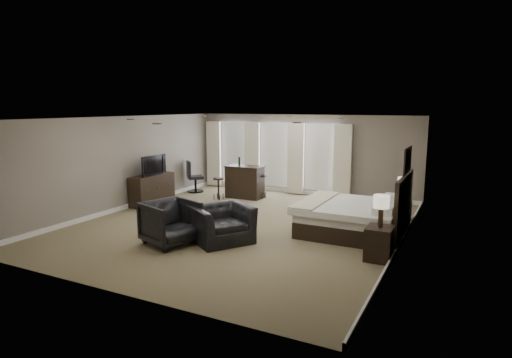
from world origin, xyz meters
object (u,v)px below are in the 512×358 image
at_px(tv, 152,173).
at_px(bar_stool_left, 218,189).
at_px(lamp_near, 381,211).
at_px(nightstand_near, 379,243).
at_px(bar_stool_right, 261,186).
at_px(bar_counter, 245,182).
at_px(armchair_near, 222,218).
at_px(dresser, 152,189).
at_px(desk_chair, 195,176).
at_px(nightstand_far, 402,212).
at_px(armchair_far, 171,221).
at_px(bed, 353,203).
at_px(lamp_far, 403,190).

distance_m(tv, bar_stool_left, 2.09).
bearing_deg(lamp_near, nightstand_near, -90.00).
bearing_deg(bar_stool_right, tv, -139.35).
bearing_deg(bar_counter, armchair_near, -68.05).
bearing_deg(bar_stool_left, bar_counter, 44.96).
height_order(dresser, bar_stool_right, dresser).
distance_m(dresser, armchair_near, 4.26).
distance_m(dresser, desk_chair, 2.06).
bearing_deg(bar_stool_left, bar_stool_right, 34.88).
height_order(nightstand_far, armchair_far, armchair_far).
height_order(nightstand_far, armchair_near, armchair_near).
bearing_deg(dresser, armchair_near, -29.89).
distance_m(bed, armchair_far, 4.07).
distance_m(bed, armchair_near, 3.00).
height_order(lamp_near, tv, lamp_near).
relative_size(nightstand_near, armchair_far, 0.62).
relative_size(dresser, bar_stool_right, 2.01).
relative_size(lamp_far, bar_stool_left, 0.90).
distance_m(nightstand_near, bar_stool_left, 6.31).
relative_size(tv, bar_stool_right, 1.34).
bearing_deg(bar_stool_right, bar_counter, -162.25).
bearing_deg(lamp_near, tv, 166.20).
relative_size(armchair_far, bar_counter, 0.87).
xyz_separation_m(lamp_near, bar_stool_left, (-5.49, 3.10, -0.60)).
bearing_deg(lamp_far, bar_stool_left, 177.91).
height_order(bed, lamp_far, bed).
bearing_deg(bed, nightstand_near, -58.46).
xyz_separation_m(armchair_far, bar_stool_right, (-0.31, 4.90, -0.13)).
bearing_deg(lamp_near, bar_stool_left, 150.56).
relative_size(lamp_far, bar_stool_right, 0.82).
height_order(bed, lamp_near, bed).
xyz_separation_m(bar_counter, bar_stool_right, (0.48, 0.15, -0.14)).
relative_size(bar_stool_left, desk_chair, 0.65).
bearing_deg(dresser, nightstand_near, -13.80).
bearing_deg(nightstand_far, armchair_near, -134.16).
bearing_deg(bar_stool_right, nightstand_near, -41.19).
height_order(lamp_near, lamp_far, lamp_near).
distance_m(lamp_near, bar_stool_right, 5.88).
xyz_separation_m(armchair_near, armchair_far, (-0.87, -0.62, -0.02)).
height_order(armchair_far, bar_stool_left, armchair_far).
height_order(dresser, armchair_far, armchair_far).
distance_m(nightstand_near, bar_stool_right, 5.86).
distance_m(bar_counter, bar_stool_left, 0.87).
bearing_deg(bar_stool_left, armchair_far, -71.42).
height_order(tv, bar_stool_right, tv).
relative_size(nightstand_near, bar_counter, 0.54).
xyz_separation_m(nightstand_far, desk_chair, (-6.81, 0.85, 0.27)).
xyz_separation_m(tv, bar_stool_right, (2.51, 2.16, -0.57)).
xyz_separation_m(bed, lamp_far, (0.89, 1.45, 0.13)).
relative_size(tv, bar_stool_left, 1.47).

